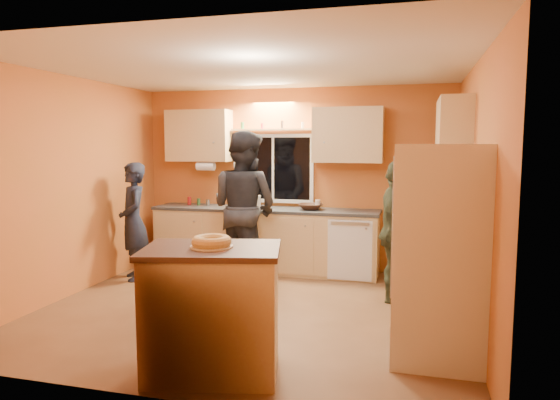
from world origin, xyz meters
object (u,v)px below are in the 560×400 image
(island, at_px, (213,310))
(person_left, at_px, (133,221))
(refrigerator, at_px, (438,254))
(person_center, at_px, (244,208))
(person_right, at_px, (396,232))

(island, xyz_separation_m, person_left, (-2.09, 2.32, 0.27))
(refrigerator, xyz_separation_m, person_center, (-2.32, 1.83, 0.08))
(person_center, bearing_deg, island, 122.76)
(person_left, relative_size, person_center, 0.79)
(refrigerator, relative_size, person_right, 1.11)
(refrigerator, distance_m, person_center, 2.96)
(refrigerator, xyz_separation_m, island, (-1.70, -0.72, -0.39))
(island, distance_m, person_center, 2.67)
(person_center, distance_m, person_right, 1.96)
(refrigerator, bearing_deg, person_center, 141.67)
(refrigerator, distance_m, island, 1.89)
(refrigerator, distance_m, person_left, 4.11)
(refrigerator, height_order, island, refrigerator)
(refrigerator, distance_m, person_right, 1.58)
(person_left, xyz_separation_m, person_right, (3.40, -0.07, 0.03))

